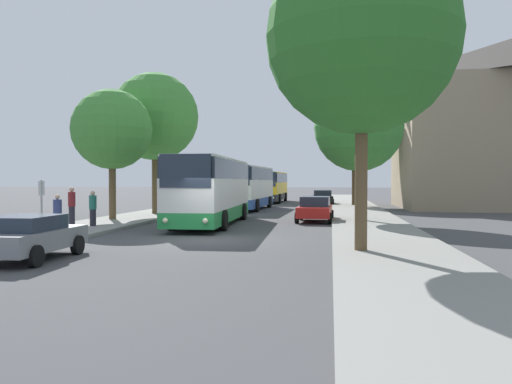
# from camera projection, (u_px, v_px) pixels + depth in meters

# --- Properties ---
(ground_plane) EXTENTS (300.00, 300.00, 0.00)m
(ground_plane) POSITION_uv_depth(u_px,v_px,m) (206.00, 240.00, 19.95)
(ground_plane) COLOR #424244
(ground_plane) RESTS_ON ground
(sidewalk_left) EXTENTS (4.00, 120.00, 0.15)m
(sidewalk_left) POSITION_uv_depth(u_px,v_px,m) (44.00, 235.00, 20.99)
(sidewalk_left) COLOR gray
(sidewalk_left) RESTS_ON ground_plane
(sidewalk_right) EXTENTS (4.00, 120.00, 0.15)m
(sidewalk_right) POSITION_uv_depth(u_px,v_px,m) (385.00, 241.00, 18.91)
(sidewalk_right) COLOR gray
(sidewalk_right) RESTS_ON ground_plane
(bus_front) EXTENTS (3.08, 11.49, 3.54)m
(bus_front) POSITION_uv_depth(u_px,v_px,m) (212.00, 190.00, 26.94)
(bus_front) COLOR #238942
(bus_front) RESTS_ON ground_plane
(bus_middle) EXTENTS (2.95, 10.56, 3.49)m
(bus_middle) POSITION_uv_depth(u_px,v_px,m) (249.00, 187.00, 40.70)
(bus_middle) COLOR #2D519E
(bus_middle) RESTS_ON ground_plane
(bus_rear) EXTENTS (2.80, 10.40, 3.25)m
(bus_rear) POSITION_uv_depth(u_px,v_px,m) (271.00, 186.00, 54.12)
(bus_rear) COLOR #2D2D2D
(bus_rear) RESTS_ON ground_plane
(parked_car_left_curb) EXTENTS (2.19, 3.96, 1.34)m
(parked_car_left_curb) POSITION_uv_depth(u_px,v_px,m) (27.00, 236.00, 14.92)
(parked_car_left_curb) COLOR slate
(parked_car_left_curb) RESTS_ON ground_plane
(parked_car_right_near) EXTENTS (2.15, 4.06, 1.46)m
(parked_car_right_near) POSITION_uv_depth(u_px,v_px,m) (315.00, 209.00, 28.71)
(parked_car_right_near) COLOR red
(parked_car_right_near) RESTS_ON ground_plane
(parked_car_right_far) EXTENTS (2.26, 4.22, 1.44)m
(parked_car_right_far) POSITION_uv_depth(u_px,v_px,m) (322.00, 197.00, 48.52)
(parked_car_right_far) COLOR black
(parked_car_right_far) RESTS_ON ground_plane
(bus_stop_sign) EXTENTS (0.08, 0.45, 2.25)m
(bus_stop_sign) POSITION_uv_depth(u_px,v_px,m) (41.00, 200.00, 20.96)
(bus_stop_sign) COLOR gray
(bus_stop_sign) RESTS_ON sidewalk_left
(pedestrian_waiting_near) EXTENTS (0.36, 0.36, 1.72)m
(pedestrian_waiting_near) POSITION_uv_depth(u_px,v_px,m) (93.00, 208.00, 24.49)
(pedestrian_waiting_near) COLOR #23232D
(pedestrian_waiting_near) RESTS_ON sidewalk_left
(pedestrian_waiting_far) EXTENTS (0.36, 0.36, 1.62)m
(pedestrian_waiting_far) POSITION_uv_depth(u_px,v_px,m) (58.00, 213.00, 21.69)
(pedestrian_waiting_far) COLOR #23232D
(pedestrian_waiting_far) RESTS_ON sidewalk_left
(pedestrian_walking_back) EXTENTS (0.36, 0.36, 1.89)m
(pedestrian_walking_back) POSITION_uv_depth(u_px,v_px,m) (72.00, 205.00, 25.48)
(pedestrian_walking_back) COLOR #23232D
(pedestrian_walking_back) RESTS_ON sidewalk_left
(tree_left_near) EXTENTS (4.61, 4.61, 7.49)m
(tree_left_near) POSITION_uv_depth(u_px,v_px,m) (112.00, 130.00, 28.74)
(tree_left_near) COLOR brown
(tree_left_near) RESTS_ON sidewalk_left
(tree_left_far) EXTENTS (5.89, 5.89, 9.48)m
(tree_left_far) POSITION_uv_depth(u_px,v_px,m) (155.00, 117.00, 33.63)
(tree_left_far) COLOR brown
(tree_left_far) RESTS_ON sidewalk_left
(tree_right_near) EXTENTS (5.04, 5.04, 7.79)m
(tree_right_near) POSITION_uv_depth(u_px,v_px,m) (359.00, 127.00, 28.26)
(tree_right_near) COLOR brown
(tree_right_near) RESTS_ON sidewalk_right
(tree_right_mid) EXTENTS (6.66, 6.66, 9.96)m
(tree_right_mid) POSITION_uv_depth(u_px,v_px,m) (354.00, 132.00, 45.28)
(tree_right_mid) COLOR #47331E
(tree_right_mid) RESTS_ON sidewalk_right
(tree_right_far) EXTENTS (6.14, 6.14, 9.85)m
(tree_right_far) POSITION_uv_depth(u_px,v_px,m) (362.00, 38.00, 15.85)
(tree_right_far) COLOR brown
(tree_right_far) RESTS_ON sidewalk_right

